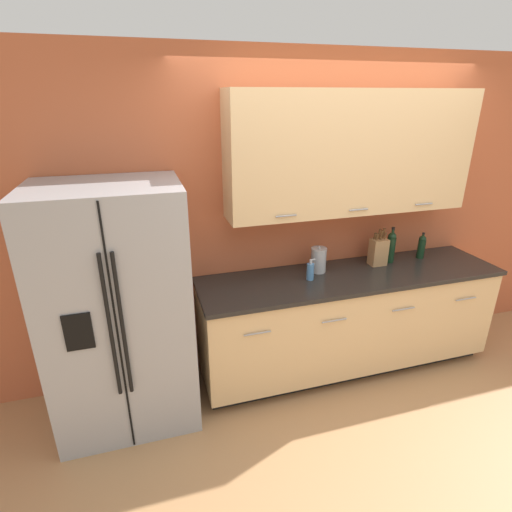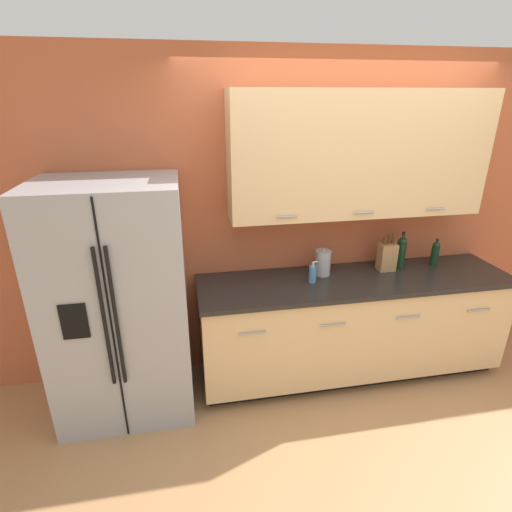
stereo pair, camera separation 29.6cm
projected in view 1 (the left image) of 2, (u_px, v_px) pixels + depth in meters
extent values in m
plane|color=#B27F51|center=(387.00, 437.00, 2.84)|extent=(14.00, 14.00, 0.00)
cube|color=#BC5B38|center=(325.00, 216.00, 3.41)|extent=(10.00, 0.05, 2.60)
cube|color=#E0B77F|center=(352.00, 153.00, 3.07)|extent=(1.98, 0.32, 0.93)
cylinder|color=#99999E|center=(286.00, 216.00, 2.91)|extent=(0.16, 0.01, 0.01)
cylinder|color=#99999E|center=(359.00, 210.00, 3.06)|extent=(0.16, 0.01, 0.01)
cylinder|color=#99999E|center=(424.00, 204.00, 3.22)|extent=(0.16, 0.01, 0.01)
cube|color=black|center=(341.00, 357.00, 3.63)|extent=(2.47, 0.54, 0.09)
cube|color=#E0B77F|center=(347.00, 318.00, 3.44)|extent=(2.51, 0.62, 0.77)
cube|color=black|center=(352.00, 276.00, 3.27)|extent=(2.54, 0.64, 0.03)
cylinder|color=#99999E|center=(257.00, 333.00, 2.83)|extent=(0.20, 0.01, 0.01)
cylinder|color=#99999E|center=(334.00, 321.00, 2.99)|extent=(0.20, 0.01, 0.01)
cylinder|color=#99999E|center=(403.00, 309.00, 3.15)|extent=(0.20, 0.01, 0.01)
cylinder|color=#99999E|center=(466.00, 299.00, 3.31)|extent=(0.20, 0.01, 0.01)
cube|color=#9E9EA0|center=(119.00, 310.00, 2.76)|extent=(0.95, 0.72, 1.76)
cube|color=black|center=(118.00, 339.00, 2.43)|extent=(0.01, 0.01, 1.72)
cylinder|color=black|center=(110.00, 328.00, 2.38)|extent=(0.02, 0.02, 0.97)
cylinder|color=black|center=(123.00, 327.00, 2.40)|extent=(0.02, 0.02, 0.97)
cube|color=black|center=(78.00, 332.00, 2.34)|extent=(0.16, 0.01, 0.24)
cube|color=#A87A4C|center=(378.00, 252.00, 3.41)|extent=(0.14, 0.10, 0.23)
cylinder|color=brown|center=(375.00, 236.00, 3.36)|extent=(0.02, 0.03, 0.06)
cylinder|color=brown|center=(377.00, 237.00, 3.33)|extent=(0.01, 0.03, 0.06)
cylinder|color=brown|center=(379.00, 234.00, 3.37)|extent=(0.02, 0.04, 0.09)
cylinder|color=brown|center=(381.00, 235.00, 3.34)|extent=(0.01, 0.03, 0.09)
cylinder|color=brown|center=(383.00, 233.00, 3.38)|extent=(0.02, 0.04, 0.09)
cylinder|color=brown|center=(385.00, 236.00, 3.35)|extent=(0.01, 0.03, 0.06)
cylinder|color=black|center=(390.00, 250.00, 3.47)|extent=(0.07, 0.07, 0.22)
sphere|color=black|center=(392.00, 236.00, 3.42)|extent=(0.07, 0.07, 0.07)
cylinder|color=black|center=(393.00, 234.00, 3.42)|extent=(0.02, 0.02, 0.08)
cylinder|color=black|center=(393.00, 228.00, 3.40)|extent=(0.03, 0.03, 0.02)
cylinder|color=#4C7FB2|center=(310.00, 272.00, 3.15)|extent=(0.06, 0.06, 0.13)
cylinder|color=#B2B2B5|center=(311.00, 262.00, 3.12)|extent=(0.02, 0.02, 0.04)
cylinder|color=#B2B2B5|center=(313.00, 260.00, 3.12)|extent=(0.03, 0.01, 0.01)
cylinder|color=black|center=(421.00, 249.00, 3.57)|extent=(0.07, 0.07, 0.17)
sphere|color=black|center=(423.00, 239.00, 3.53)|extent=(0.06, 0.06, 0.06)
cylinder|color=black|center=(423.00, 237.00, 3.53)|extent=(0.02, 0.02, 0.06)
cylinder|color=black|center=(424.00, 233.00, 3.51)|extent=(0.02, 0.02, 0.01)
cylinder|color=#A3A3A5|center=(318.00, 261.00, 3.28)|extent=(0.13, 0.13, 0.20)
cylinder|color=#A3A3A5|center=(319.00, 249.00, 3.24)|extent=(0.13, 0.13, 0.01)
sphere|color=#A3A3A5|center=(319.00, 247.00, 3.24)|extent=(0.02, 0.02, 0.02)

